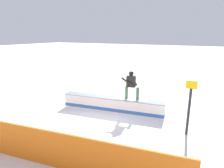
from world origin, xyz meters
TOP-DOWN VIEW (x-y plane):
  - ground_plane at (0.00, 0.00)m, footprint 120.00×120.00m
  - grind_box at (0.00, 0.00)m, footprint 5.10×1.26m
  - snowboarder at (-0.94, -0.14)m, footprint 1.56×0.54m
  - safety_fence at (0.00, 4.46)m, footprint 8.38×1.32m
  - trail_marker at (-3.58, 0.62)m, footprint 0.40×0.10m

SIDE VIEW (x-z plane):
  - ground_plane at x=0.00m, z-range 0.00..0.00m
  - grind_box at x=0.00m, z-range -0.03..0.71m
  - safety_fence at x=0.00m, z-range 0.00..1.14m
  - trail_marker at x=-3.58m, z-range 0.07..2.20m
  - snowboarder at x=-0.94m, z-range 0.80..2.17m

